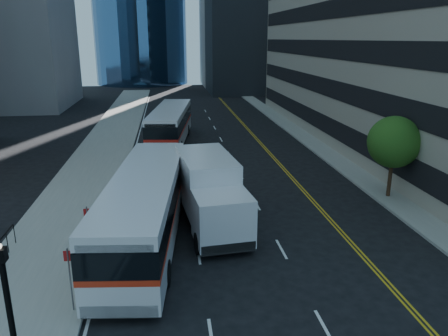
% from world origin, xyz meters
% --- Properties ---
extents(ground, '(160.00, 160.00, 0.00)m').
position_xyz_m(ground, '(0.00, 0.00, 0.00)').
color(ground, black).
rests_on(ground, ground).
extents(sidewalk_west, '(5.00, 90.00, 0.15)m').
position_xyz_m(sidewalk_west, '(-10.50, 25.00, 0.07)').
color(sidewalk_west, gray).
rests_on(sidewalk_west, ground).
extents(sidewalk_east, '(2.00, 90.00, 0.15)m').
position_xyz_m(sidewalk_east, '(9.00, 25.00, 0.07)').
color(sidewalk_east, gray).
rests_on(sidewalk_east, ground).
extents(street_tree, '(3.20, 3.20, 5.10)m').
position_xyz_m(street_tree, '(9.00, 8.00, 3.64)').
color(street_tree, '#332114').
rests_on(street_tree, sidewalk_east).
extents(lamp_post, '(0.28, 0.28, 4.56)m').
position_xyz_m(lamp_post, '(-9.00, -6.00, 2.72)').
color(lamp_post, black).
rests_on(lamp_post, sidewalk_west).
extents(bus_front, '(4.30, 13.70, 3.47)m').
position_xyz_m(bus_front, '(-5.93, 3.61, 1.90)').
color(bus_front, silver).
rests_on(bus_front, ground).
extents(bus_rear, '(4.58, 13.33, 3.37)m').
position_xyz_m(bus_rear, '(-4.49, 25.09, 1.84)').
color(bus_rear, white).
rests_on(bus_rear, ground).
extents(box_truck, '(3.47, 7.97, 3.70)m').
position_xyz_m(box_truck, '(-2.61, 5.15, 1.95)').
color(box_truck, silver).
rests_on(box_truck, ground).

